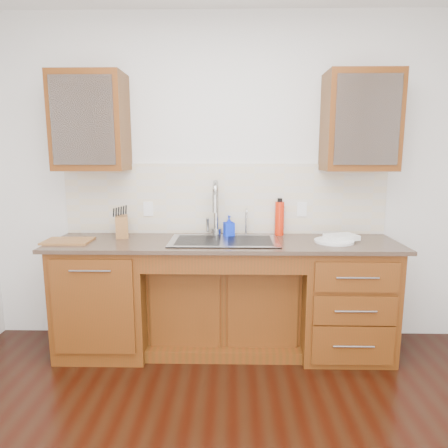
{
  "coord_description": "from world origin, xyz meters",
  "views": [
    {
      "loc": [
        0.06,
        -1.61,
        1.59
      ],
      "look_at": [
        0.0,
        1.4,
        1.05
      ],
      "focal_mm": 32.0,
      "sensor_mm": 36.0,
      "label": 1
    }
  ],
  "objects_px": {
    "water_bottle": "(279,219)",
    "cutting_board": "(68,241)",
    "soap_bottle": "(229,226)",
    "plate": "(334,241)",
    "knife_block": "(122,227)"
  },
  "relations": [
    {
      "from": "water_bottle",
      "to": "cutting_board",
      "type": "bearing_deg",
      "value": -169.77
    },
    {
      "from": "soap_bottle",
      "to": "plate",
      "type": "bearing_deg",
      "value": -31.39
    },
    {
      "from": "knife_block",
      "to": "cutting_board",
      "type": "distance_m",
      "value": 0.42
    },
    {
      "from": "soap_bottle",
      "to": "knife_block",
      "type": "relative_size",
      "value": 0.99
    },
    {
      "from": "plate",
      "to": "knife_block",
      "type": "bearing_deg",
      "value": 174.67
    },
    {
      "from": "soap_bottle",
      "to": "water_bottle",
      "type": "relative_size",
      "value": 0.63
    },
    {
      "from": "soap_bottle",
      "to": "cutting_board",
      "type": "relative_size",
      "value": 0.49
    },
    {
      "from": "knife_block",
      "to": "soap_bottle",
      "type": "bearing_deg",
      "value": -11.73
    },
    {
      "from": "water_bottle",
      "to": "knife_block",
      "type": "relative_size",
      "value": 1.59
    },
    {
      "from": "soap_bottle",
      "to": "water_bottle",
      "type": "distance_m",
      "value": 0.43
    },
    {
      "from": "plate",
      "to": "cutting_board",
      "type": "bearing_deg",
      "value": -179.1
    },
    {
      "from": "plate",
      "to": "knife_block",
      "type": "height_order",
      "value": "knife_block"
    },
    {
      "from": "soap_bottle",
      "to": "water_bottle",
      "type": "bearing_deg",
      "value": -7.87
    },
    {
      "from": "plate",
      "to": "water_bottle",
      "type": "bearing_deg",
      "value": 145.59
    },
    {
      "from": "knife_block",
      "to": "water_bottle",
      "type": "bearing_deg",
      "value": -9.17
    }
  ]
}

